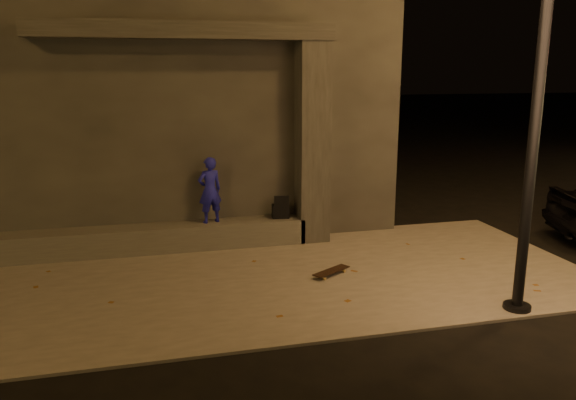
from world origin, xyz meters
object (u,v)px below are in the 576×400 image
object	(u,v)px
column	(312,144)
skateboarder	(210,190)
skateboard	(331,271)
backpack	(280,210)

from	to	relation	value
column	skateboarder	bearing A→B (deg)	180.00
skateboarder	column	bearing A→B (deg)	164.81
skateboarder	skateboard	size ratio (longest dim) A/B	1.71
column	backpack	size ratio (longest dim) A/B	8.31
column	skateboarder	distance (m)	2.03
column	skateboarder	size ratio (longest dim) A/B	3.06
column	skateboard	xyz separation A→B (m)	(-0.24, -1.91, -1.74)
skateboarder	backpack	bearing A→B (deg)	164.81
column	backpack	xyz separation A→B (m)	(-0.60, 0.00, -1.20)
backpack	skateboarder	bearing A→B (deg)	-173.09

